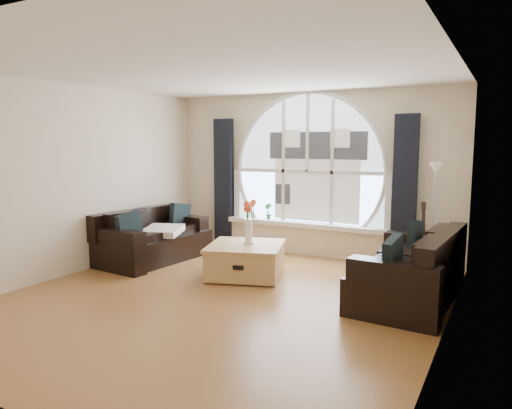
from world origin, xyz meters
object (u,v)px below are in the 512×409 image
Objects in this scene: sofa_right at (409,268)px; guitar at (423,238)px; floor_lamp at (433,218)px; potted_plant at (268,211)px; coffee_chest at (246,259)px; sofa_left at (154,236)px; vase_flowers at (249,216)px.

guitar is at bearing 96.16° from sofa_right.
floor_lamp is 2.76m from potted_plant.
guitar is at bearing 12.48° from coffee_chest.
sofa_right is 1.19× the size of floor_lamp.
coffee_chest is at bearing -73.84° from potted_plant.
guitar is (3.92, 1.18, 0.13)m from sofa_left.
sofa_left is 1.13× the size of floor_lamp.
potted_plant reaches higher than coffee_chest.
potted_plant is at bearing 55.16° from sofa_left.
sofa_left is at bearing 178.83° from vase_flowers.
sofa_right is 2.72× the size of vase_flowers.
guitar is 3.68× the size of potted_plant.
vase_flowers is at bearing -148.66° from floor_lamp.
sofa_left is at bearing 158.24° from coffee_chest.
vase_flowers reaches higher than potted_plant.
sofa_right is at bearing 3.60° from sofa_left.
potted_plant is at bearing 107.14° from vase_flowers.
guitar reaches higher than sofa_right.
potted_plant reaches higher than sofa_right.
guitar is at bearing 29.34° from vase_flowers.
coffee_chest is at bearing -175.67° from sofa_right.
potted_plant is (-2.65, 0.33, 0.16)m from guitar.
sofa_left is 3.97m from sofa_right.
floor_lamp is (2.27, 1.38, -0.05)m from vase_flowers.
potted_plant is (-0.47, 1.63, 0.45)m from coffee_chest.
vase_flowers is 2.66m from floor_lamp.
coffee_chest is 0.96× the size of guitar.
guitar is at bearing -7.18° from potted_plant.
vase_flowers reaches higher than sofa_right.
vase_flowers is at bearing 3.87° from sofa_left.
floor_lamp reaches higher than vase_flowers.
floor_lamp is at bearing 91.96° from sofa_right.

